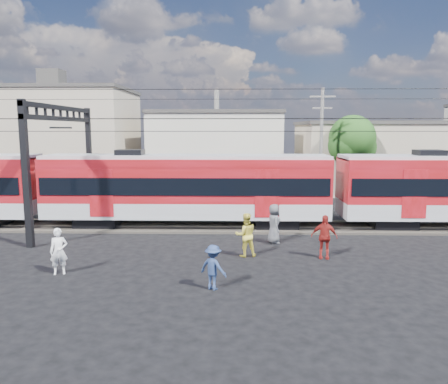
% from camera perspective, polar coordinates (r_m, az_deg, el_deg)
% --- Properties ---
extents(ground, '(120.00, 120.00, 0.00)m').
position_cam_1_polar(ground, '(17.57, 2.03, -10.46)').
color(ground, black).
rests_on(ground, ground).
extents(track_bed, '(70.00, 3.40, 0.12)m').
position_cam_1_polar(track_bed, '(25.27, 1.84, -4.50)').
color(track_bed, '#2D2823').
rests_on(track_bed, ground).
extents(rail_near, '(70.00, 0.12, 0.12)m').
position_cam_1_polar(rail_near, '(24.51, 1.85, -4.62)').
color(rail_near, '#59544C').
rests_on(rail_near, track_bed).
extents(rail_far, '(70.00, 0.12, 0.12)m').
position_cam_1_polar(rail_far, '(25.97, 1.83, -3.88)').
color(rail_far, '#59544C').
rests_on(rail_far, track_bed).
extents(commuter_train, '(50.30, 3.08, 4.17)m').
position_cam_1_polar(commuter_train, '(24.98, -4.41, 0.79)').
color(commuter_train, black).
rests_on(commuter_train, ground).
extents(catenary, '(70.00, 9.30, 7.52)m').
position_cam_1_polar(catenary, '(26.06, -17.64, 6.77)').
color(catenary, black).
rests_on(catenary, ground).
extents(building_west, '(14.28, 10.20, 9.30)m').
position_cam_1_polar(building_west, '(43.99, -21.18, 6.42)').
color(building_west, tan).
rests_on(building_west, ground).
extents(building_midwest, '(12.24, 12.24, 7.30)m').
position_cam_1_polar(building_midwest, '(43.73, -0.96, 5.65)').
color(building_midwest, '#B9B5A2').
rests_on(building_midwest, ground).
extents(building_mideast, '(16.32, 10.20, 6.30)m').
position_cam_1_polar(building_mideast, '(43.13, 20.70, 4.42)').
color(building_mideast, tan).
rests_on(building_mideast, ground).
extents(utility_pole_mid, '(1.80, 0.24, 8.50)m').
position_cam_1_polar(utility_pole_mid, '(32.27, 12.56, 6.10)').
color(utility_pole_mid, slate).
rests_on(utility_pole_mid, ground).
extents(tree_near, '(3.82, 3.64, 6.72)m').
position_cam_1_polar(tree_near, '(36.00, 16.63, 6.36)').
color(tree_near, '#382619').
rests_on(tree_near, ground).
extents(pedestrian_a, '(0.76, 0.61, 1.82)m').
position_cam_1_polar(pedestrian_a, '(18.31, -20.77, -7.26)').
color(pedestrian_a, white).
rests_on(pedestrian_a, ground).
extents(pedestrian_b, '(1.07, 0.90, 1.96)m').
position_cam_1_polar(pedestrian_b, '(19.45, 2.85, -5.61)').
color(pedestrian_b, gold).
rests_on(pedestrian_b, ground).
extents(pedestrian_c, '(1.20, 1.04, 1.61)m').
position_cam_1_polar(pedestrian_c, '(15.60, -1.42, -9.80)').
color(pedestrian_c, navy).
rests_on(pedestrian_c, ground).
extents(pedestrian_d, '(1.20, 0.67, 1.93)m').
position_cam_1_polar(pedestrian_d, '(19.65, 12.95, -5.71)').
color(pedestrian_d, maroon).
rests_on(pedestrian_d, ground).
extents(pedestrian_e, '(0.78, 1.05, 1.96)m').
position_cam_1_polar(pedestrian_e, '(21.80, 6.54, -4.14)').
color(pedestrian_e, '#4E4F53').
rests_on(pedestrian_e, ground).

